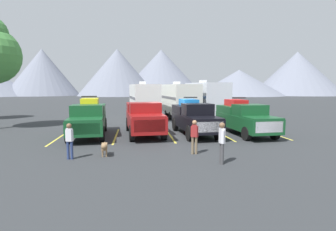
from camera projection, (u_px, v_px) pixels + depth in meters
name	position (u px, v px, depth m)	size (l,w,h in m)	color
ground_plane	(169.00, 134.00, 18.53)	(240.00, 240.00, 0.00)	#2D3033
pickup_truck_a	(89.00, 118.00, 17.63)	(2.52, 6.02, 2.59)	#144723
pickup_truck_b	(144.00, 117.00, 18.11)	(2.56, 6.02, 2.19)	maroon
pickup_truck_c	(194.00, 117.00, 18.21)	(2.43, 5.86, 2.50)	black
pickup_truck_d	(244.00, 117.00, 18.36)	(2.50, 5.87, 2.47)	#144723
lot_stripe_a	(60.00, 137.00, 17.21)	(0.12, 5.50, 0.01)	gold
lot_stripe_b	(116.00, 136.00, 17.63)	(0.12, 5.50, 0.01)	gold
lot_stripe_c	(170.00, 135.00, 18.05)	(0.12, 5.50, 0.01)	gold
lot_stripe_d	(221.00, 134.00, 18.47)	(0.12, 5.50, 0.01)	gold
lot_stripe_e	(270.00, 133.00, 18.89)	(0.12, 5.50, 0.01)	gold
camper_trailer_a	(144.00, 99.00, 26.77)	(2.96, 7.46, 3.74)	white
camper_trailer_b	(179.00, 99.00, 27.43)	(3.19, 8.40, 3.74)	silver
camper_trailer_c	(206.00, 98.00, 28.21)	(3.25, 8.20, 3.90)	silver
person_a	(69.00, 139.00, 11.91)	(0.35, 0.22, 1.61)	navy
person_b	(194.00, 135.00, 12.85)	(0.35, 0.24, 1.64)	#726047
person_c	(222.00, 140.00, 11.20)	(0.24, 0.39, 1.74)	#3F3F42
dog	(104.00, 147.00, 12.51)	(0.33, 1.00, 0.66)	olive
mountain_ridge	(155.00, 75.00, 100.73)	(148.43, 44.16, 17.56)	slate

